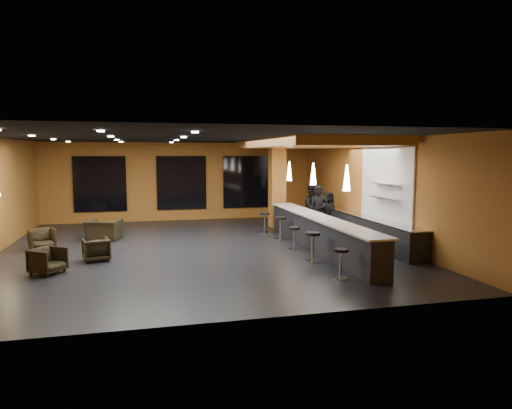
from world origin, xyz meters
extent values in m
cube|color=black|center=(0.00, 0.00, -0.05)|extent=(12.00, 13.00, 0.10)
cube|color=black|center=(0.00, 0.00, 3.55)|extent=(12.00, 13.00, 0.10)
cube|color=#9F6023|center=(0.00, 6.55, 1.75)|extent=(12.00, 0.10, 3.50)
cube|color=#9F6023|center=(0.00, -6.55, 1.75)|extent=(12.00, 0.10, 3.50)
cube|color=#9F6023|center=(6.05, 0.00, 1.75)|extent=(0.10, 13.00, 3.50)
cube|color=#BA7936|center=(4.00, 1.00, 3.36)|extent=(3.60, 8.00, 0.28)
cube|color=black|center=(-3.50, 6.44, 1.70)|extent=(2.20, 0.06, 2.40)
cube|color=black|center=(0.00, 6.44, 1.70)|extent=(2.20, 0.06, 2.40)
cube|color=black|center=(3.00, 6.44, 1.70)|extent=(2.20, 0.06, 2.40)
cube|color=white|center=(5.96, -1.00, 2.00)|extent=(0.06, 3.20, 2.40)
cube|color=black|center=(3.65, -1.00, 0.50)|extent=(0.60, 8.00, 1.00)
cube|color=beige|center=(3.65, -1.00, 1.02)|extent=(0.78, 8.10, 0.05)
cube|color=black|center=(5.65, -0.50, 0.43)|extent=(0.70, 6.00, 0.86)
cube|color=silver|center=(5.65, -0.50, 0.89)|extent=(0.72, 6.00, 0.03)
cube|color=silver|center=(5.82, -1.20, 1.60)|extent=(0.30, 1.50, 0.03)
cube|color=silver|center=(5.82, -1.20, 2.05)|extent=(0.30, 1.50, 0.03)
cube|color=#A86525|center=(3.65, 3.60, 1.75)|extent=(0.60, 0.60, 3.50)
cone|color=white|center=(3.65, -3.00, 2.35)|extent=(0.20, 0.20, 0.70)
cone|color=white|center=(3.65, -0.50, 2.35)|extent=(0.20, 0.20, 0.70)
cone|color=white|center=(3.65, 2.00, 2.35)|extent=(0.20, 0.20, 0.70)
imported|color=black|center=(4.55, 1.23, 0.92)|extent=(0.78, 0.65, 1.85)
imported|color=black|center=(4.68, 2.21, 0.91)|extent=(1.04, 0.92, 1.81)
imported|color=black|center=(5.25, 2.03, 0.78)|extent=(0.86, 0.68, 1.55)
imported|color=black|center=(-4.03, -2.17, 0.33)|extent=(0.99, 0.98, 0.65)
imported|color=black|center=(-2.99, -1.00, 0.32)|extent=(0.83, 0.85, 0.63)
imported|color=black|center=(-4.79, 0.95, 0.33)|extent=(0.93, 0.95, 0.67)
imported|color=black|center=(-3.05, 2.24, 0.35)|extent=(1.31, 1.22, 0.70)
cylinder|color=silver|center=(2.91, -4.36, 0.01)|extent=(0.37, 0.37, 0.03)
cylinder|color=silver|center=(2.91, -4.36, 0.34)|extent=(0.06, 0.06, 0.65)
cylinder|color=black|center=(2.91, -4.36, 0.70)|extent=(0.35, 0.35, 0.07)
cylinder|color=silver|center=(2.87, -2.57, 0.02)|extent=(0.42, 0.42, 0.03)
cylinder|color=silver|center=(2.87, -2.57, 0.39)|extent=(0.07, 0.07, 0.74)
cylinder|color=black|center=(2.87, -2.57, 0.79)|extent=(0.40, 0.40, 0.08)
cylinder|color=silver|center=(2.89, -0.90, 0.01)|extent=(0.36, 0.36, 0.03)
cylinder|color=silver|center=(2.89, -0.90, 0.34)|extent=(0.06, 0.06, 0.64)
cylinder|color=black|center=(2.89, -0.90, 0.68)|extent=(0.34, 0.34, 0.07)
cylinder|color=silver|center=(2.96, 0.79, 0.02)|extent=(0.41, 0.41, 0.03)
cylinder|color=silver|center=(2.96, 0.79, 0.38)|extent=(0.07, 0.07, 0.71)
cylinder|color=black|center=(2.96, 0.79, 0.77)|extent=(0.39, 0.39, 0.08)
cylinder|color=silver|center=(2.79, 2.33, 0.01)|extent=(0.39, 0.39, 0.03)
cylinder|color=silver|center=(2.79, 2.33, 0.36)|extent=(0.07, 0.07, 0.68)
cylinder|color=black|center=(2.79, 2.33, 0.73)|extent=(0.37, 0.37, 0.08)
camera|label=1|loc=(-1.62, -14.29, 2.98)|focal=32.00mm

